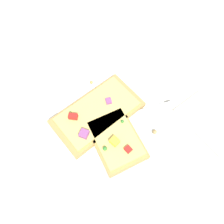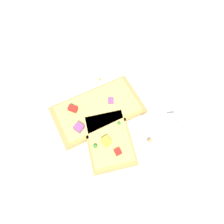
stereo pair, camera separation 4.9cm
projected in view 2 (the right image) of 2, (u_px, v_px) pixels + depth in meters
name	position (u px, v px, depth m)	size (l,w,h in m)	color
ground_plane	(112.00, 116.00, 0.51)	(4.00, 4.00, 0.00)	beige
plate	(112.00, 115.00, 0.50)	(0.25, 0.25, 0.01)	white
fork	(106.00, 101.00, 0.51)	(0.08, 0.22, 0.01)	silver
knife	(137.00, 119.00, 0.49)	(0.09, 0.21, 0.01)	silver
pizza_slice_main	(97.00, 110.00, 0.49)	(0.12, 0.20, 0.03)	tan
pizza_slice_corner	(109.00, 139.00, 0.46)	(0.15, 0.12, 0.03)	tan
crumb_scatter	(117.00, 121.00, 0.48)	(0.20, 0.13, 0.01)	tan
napkin	(210.00, 143.00, 0.48)	(0.15, 0.09, 0.01)	beige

